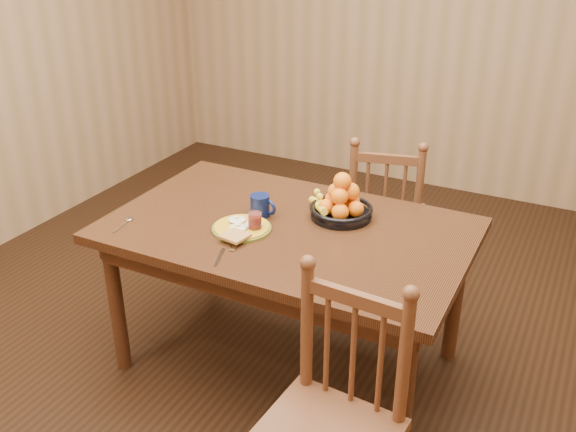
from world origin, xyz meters
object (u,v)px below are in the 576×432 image
at_px(chair_far, 385,217).
at_px(coffee_mug, 261,205).
at_px(dining_table, 288,243).
at_px(fruit_bowl, 341,203).
at_px(breakfast_plate, 241,228).
at_px(chair_near, 331,426).

relative_size(chair_far, coffee_mug, 7.01).
relative_size(dining_table, coffee_mug, 11.96).
bearing_deg(chair_far, fruit_bowl, 75.57).
xyz_separation_m(coffee_mug, fruit_bowl, (0.33, 0.15, 0.02)).
bearing_deg(fruit_bowl, breakfast_plate, -135.90).
bearing_deg(fruit_bowl, chair_far, 89.58).
bearing_deg(chair_near, chair_far, 107.02).
bearing_deg(breakfast_plate, chair_near, -41.64).
height_order(chair_far, chair_near, chair_near).
xyz_separation_m(dining_table, coffee_mug, (-0.16, 0.04, 0.14)).
bearing_deg(chair_near, fruit_bowl, 115.66).
bearing_deg(dining_table, coffee_mug, 166.05).
relative_size(chair_far, breakfast_plate, 3.17).
height_order(chair_near, breakfast_plate, chair_near).
xyz_separation_m(breakfast_plate, coffee_mug, (0.00, 0.17, 0.04)).
xyz_separation_m(dining_table, chair_far, (0.18, 0.86, -0.21)).
bearing_deg(coffee_mug, chair_near, -48.55).
xyz_separation_m(chair_far, coffee_mug, (-0.34, -0.82, 0.35)).
bearing_deg(chair_far, breakfast_plate, 57.09).
bearing_deg(coffee_mug, breakfast_plate, -91.43).
bearing_deg(fruit_bowl, chair_near, -68.32).
xyz_separation_m(chair_near, fruit_bowl, (-0.38, 0.96, 0.34)).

